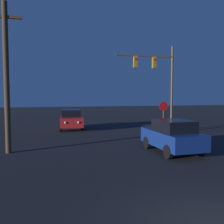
{
  "coord_description": "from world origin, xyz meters",
  "views": [
    {
      "loc": [
        -3.75,
        -4.26,
        3.03
      ],
      "look_at": [
        0.0,
        11.15,
        1.93
      ],
      "focal_mm": 40.0,
      "sensor_mm": 36.0,
      "label": 1
    }
  ],
  "objects_px": {
    "traffic_signal_mast": "(159,75)",
    "stop_sign": "(163,113)",
    "utility_pole": "(6,75)",
    "car_far": "(71,119)",
    "car_near": "(172,136)"
  },
  "relations": [
    {
      "from": "traffic_signal_mast",
      "to": "stop_sign",
      "type": "relative_size",
      "value": 2.73
    },
    {
      "from": "car_far",
      "to": "traffic_signal_mast",
      "type": "xyz_separation_m",
      "value": [
        6.87,
        -3.08,
        3.73
      ]
    },
    {
      "from": "traffic_signal_mast",
      "to": "stop_sign",
      "type": "distance_m",
      "value": 3.93
    },
    {
      "from": "car_far",
      "to": "utility_pole",
      "type": "relative_size",
      "value": 0.52
    },
    {
      "from": "car_near",
      "to": "stop_sign",
      "type": "height_order",
      "value": "stop_sign"
    },
    {
      "from": "traffic_signal_mast",
      "to": "utility_pole",
      "type": "xyz_separation_m",
      "value": [
        -10.76,
        -5.17,
        -0.58
      ]
    },
    {
      "from": "car_near",
      "to": "traffic_signal_mast",
      "type": "xyz_separation_m",
      "value": [
        2.39,
        7.08,
        3.73
      ]
    },
    {
      "from": "car_far",
      "to": "utility_pole",
      "type": "distance_m",
      "value": 9.65
    },
    {
      "from": "car_far",
      "to": "car_near",
      "type": "bearing_deg",
      "value": 116.62
    },
    {
      "from": "traffic_signal_mast",
      "to": "utility_pole",
      "type": "relative_size",
      "value": 0.9
    },
    {
      "from": "traffic_signal_mast",
      "to": "utility_pole",
      "type": "height_order",
      "value": "utility_pole"
    },
    {
      "from": "stop_sign",
      "to": "car_far",
      "type": "bearing_deg",
      "value": 136.94
    },
    {
      "from": "traffic_signal_mast",
      "to": "stop_sign",
      "type": "xyz_separation_m",
      "value": [
        -0.79,
        -2.6,
        -2.84
      ]
    },
    {
      "from": "car_near",
      "to": "car_far",
      "type": "xyz_separation_m",
      "value": [
        -4.48,
        10.16,
        0.0
      ]
    },
    {
      "from": "utility_pole",
      "to": "traffic_signal_mast",
      "type": "bearing_deg",
      "value": 25.68
    }
  ]
}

